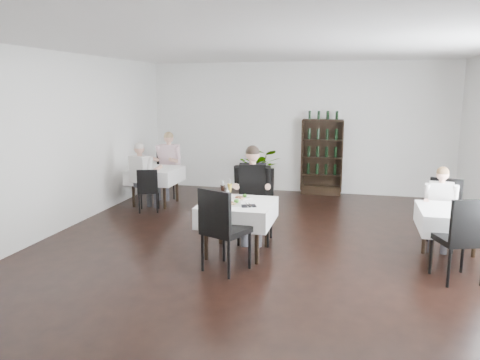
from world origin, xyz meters
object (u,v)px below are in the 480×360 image
potted_tree (261,170)px  diner_main (252,186)px  wine_shelf (322,158)px  main_table (238,212)px

potted_tree → diner_main: size_ratio=0.69×
wine_shelf → main_table: 4.41m
potted_tree → diner_main: (0.56, -3.57, 0.36)m
potted_tree → wine_shelf: bearing=4.7°
potted_tree → main_table: bearing=-83.4°
main_table → diner_main: diner_main is taller
main_table → potted_tree: size_ratio=0.98×
potted_tree → diner_main: 3.63m
main_table → diner_main: 0.69m
wine_shelf → potted_tree: wine_shelf is taller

